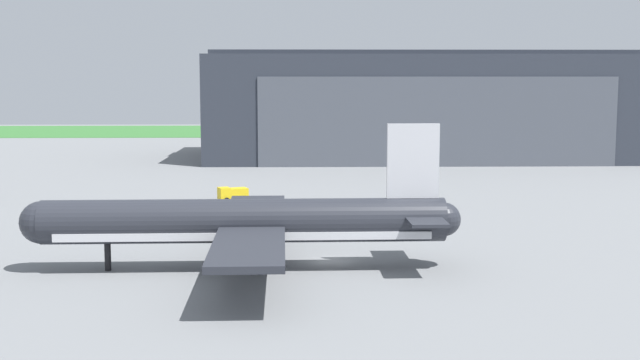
# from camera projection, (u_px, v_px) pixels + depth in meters

# --- Properties ---
(ground_plane) EXTENTS (440.00, 440.00, 0.00)m
(ground_plane) POSITION_uv_depth(u_px,v_px,m) (329.00, 261.00, 76.61)
(ground_plane) COLOR slate
(grass_field_strip) EXTENTS (440.00, 56.00, 0.08)m
(grass_field_strip) POSITION_uv_depth(u_px,v_px,m) (308.00, 131.00, 259.14)
(grass_field_strip) COLOR #367333
(grass_field_strip) RESTS_ON ground_plane
(maintenance_hangar) EXTENTS (88.60, 38.14, 22.26)m
(maintenance_hangar) POSITION_uv_depth(u_px,v_px,m) (423.00, 106.00, 174.29)
(maintenance_hangar) COLOR #2D333D
(maintenance_hangar) RESTS_ON ground_plane
(airliner_near_left) EXTENTS (38.58, 33.91, 12.81)m
(airliner_near_left) POSITION_uv_depth(u_px,v_px,m) (244.00, 223.00, 73.10)
(airliner_near_left) COLOR #282B33
(airliner_near_left) RESTS_ON ground_plane
(fuel_bowser) EXTENTS (4.32, 3.28, 1.98)m
(fuel_bowser) POSITION_uv_depth(u_px,v_px,m) (233.00, 194.00, 113.11)
(fuel_bowser) COLOR yellow
(fuel_bowser) RESTS_ON ground_plane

